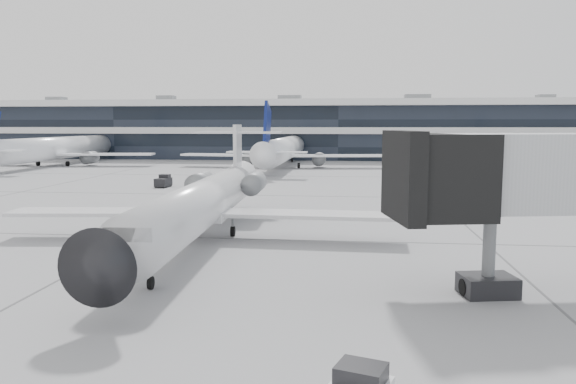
# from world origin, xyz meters

# --- Properties ---
(ground) EXTENTS (220.00, 220.00, 0.00)m
(ground) POSITION_xyz_m (0.00, 0.00, 0.00)
(ground) COLOR gray
(ground) RESTS_ON ground
(terminal) EXTENTS (170.00, 22.00, 10.00)m
(terminal) POSITION_xyz_m (0.00, 82.00, 5.00)
(terminal) COLOR black
(terminal) RESTS_ON ground
(bg_jet_left) EXTENTS (32.00, 40.00, 9.60)m
(bg_jet_left) POSITION_xyz_m (-45.00, 55.00, 0.00)
(bg_jet_left) COLOR white
(bg_jet_left) RESTS_ON ground
(bg_jet_center) EXTENTS (32.00, 40.00, 9.60)m
(bg_jet_center) POSITION_xyz_m (-8.00, 55.00, 0.00)
(bg_jet_center) COLOR white
(bg_jet_center) RESTS_ON ground
(bg_jet_right) EXTENTS (32.00, 40.00, 9.60)m
(bg_jet_right) POSITION_xyz_m (32.00, 55.00, 0.00)
(bg_jet_right) COLOR white
(bg_jet_right) RESTS_ON ground
(regional_jet) EXTENTS (23.01, 28.67, 6.63)m
(regional_jet) POSITION_xyz_m (-5.94, -0.46, 2.26)
(regional_jet) COLOR silver
(regional_jet) RESTS_ON ground
(traffic_cone) EXTENTS (0.42, 0.42, 0.51)m
(traffic_cone) POSITION_xyz_m (-10.82, 14.73, 0.24)
(traffic_cone) COLOR orange
(traffic_cone) RESTS_ON ground
(far_tug) EXTENTS (1.39, 2.18, 1.33)m
(far_tug) POSITION_xyz_m (-17.44, 25.85, 0.60)
(far_tug) COLOR black
(far_tug) RESTS_ON ground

